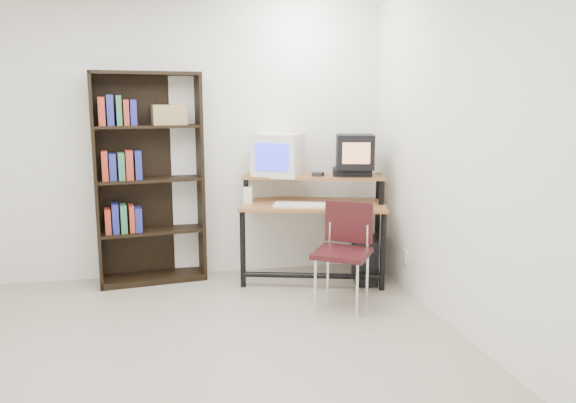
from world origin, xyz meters
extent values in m
cube|color=#ACA28E|center=(0.00, 0.00, -0.01)|extent=(4.00, 4.00, 0.01)
cube|color=white|center=(0.00, 2.00, 1.30)|extent=(4.00, 0.01, 2.60)
cube|color=white|center=(0.00, -2.00, 1.30)|extent=(4.00, 0.01, 2.60)
cube|color=white|center=(2.00, 0.00, 1.30)|extent=(0.01, 4.00, 2.60)
cube|color=#976031|center=(1.25, 1.60, 0.72)|extent=(1.47, 1.00, 0.03)
cube|color=#976031|center=(1.29, 1.73, 0.97)|extent=(1.40, 0.74, 0.02)
cylinder|color=black|center=(0.56, 1.48, 0.36)|extent=(0.05, 0.05, 0.72)
cylinder|color=black|center=(1.78, 1.15, 0.36)|extent=(0.05, 0.05, 0.72)
cylinder|color=black|center=(0.72, 2.05, 0.49)|extent=(0.05, 0.05, 0.98)
cylinder|color=black|center=(1.94, 1.72, 0.49)|extent=(0.05, 0.05, 0.98)
cylinder|color=black|center=(1.17, 1.32, 0.12)|extent=(1.23, 0.38, 0.05)
cube|color=white|center=(0.96, 1.82, 1.17)|extent=(0.57, 0.57, 0.40)
cube|color=#2A2FDD|center=(0.86, 1.63, 1.17)|extent=(0.29, 0.15, 0.25)
cube|color=black|center=(1.63, 1.64, 1.01)|extent=(0.41, 0.34, 0.08)
cube|color=black|center=(1.65, 1.61, 1.21)|extent=(0.41, 0.40, 0.32)
cube|color=tan|center=(1.61, 1.44, 1.21)|extent=(0.25, 0.07, 0.19)
cylinder|color=#26262B|center=(1.31, 1.66, 0.99)|extent=(0.14, 0.14, 0.05)
cube|color=white|center=(1.09, 1.49, 0.74)|extent=(0.51, 0.35, 0.03)
cube|color=black|center=(1.57, 1.42, 0.72)|extent=(0.28, 0.26, 0.01)
cube|color=white|center=(1.56, 1.41, 0.74)|extent=(0.10, 0.07, 0.03)
cube|color=white|center=(0.65, 1.72, 0.80)|extent=(0.10, 0.10, 0.17)
cube|color=black|center=(1.72, 1.45, 0.21)|extent=(0.29, 0.48, 0.42)
cube|color=black|center=(1.30, 0.82, 0.46)|extent=(0.59, 0.59, 0.04)
cube|color=black|center=(1.40, 0.98, 0.68)|extent=(0.36, 0.25, 0.35)
cylinder|color=silver|center=(1.06, 0.77, 0.22)|extent=(0.02, 0.02, 0.44)
cylinder|color=silver|center=(1.35, 0.58, 0.22)|extent=(0.02, 0.02, 0.44)
cylinder|color=silver|center=(1.25, 1.06, 0.22)|extent=(0.02, 0.02, 0.44)
cylinder|color=silver|center=(1.54, 0.87, 0.22)|extent=(0.02, 0.02, 0.44)
cube|color=black|center=(-0.71, 1.77, 0.97)|extent=(0.07, 0.32, 1.94)
cube|color=black|center=(0.22, 1.89, 0.97)|extent=(0.07, 0.32, 1.94)
cube|color=black|center=(-0.27, 1.98, 0.97)|extent=(0.96, 0.15, 1.94)
cube|color=black|center=(-0.25, 1.83, 1.92)|extent=(1.00, 0.45, 0.03)
cube|color=black|center=(-0.25, 1.83, 0.03)|extent=(1.00, 0.45, 0.06)
cube|color=black|center=(-0.25, 1.83, 0.48)|extent=(0.94, 0.42, 0.03)
cube|color=black|center=(-0.25, 1.83, 0.97)|extent=(0.94, 0.42, 0.02)
cube|color=black|center=(-0.25, 1.83, 1.45)|extent=(0.94, 0.42, 0.02)
cube|color=olive|center=(-0.05, 1.86, 1.55)|extent=(0.33, 0.27, 0.18)
cube|color=beige|center=(1.99, 1.15, 0.30)|extent=(0.02, 0.08, 0.12)
camera|label=1|loc=(-0.01, -3.42, 1.69)|focal=35.00mm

